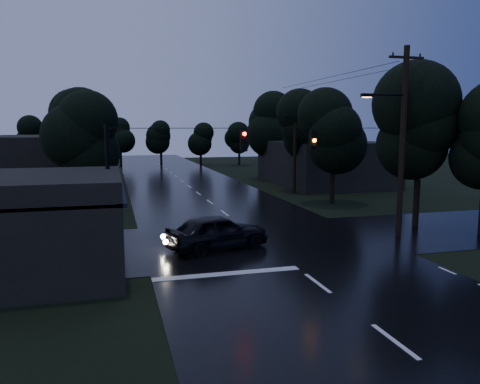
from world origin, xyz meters
name	(u,v)px	position (x,y,z in m)	size (l,w,h in m)	color
ground	(394,342)	(0.00, 0.00, 0.00)	(160.00, 160.00, 0.00)	black
main_road	(198,194)	(0.00, 30.00, 0.00)	(12.00, 120.00, 0.02)	black
cross_street	(261,241)	(0.00, 12.00, 0.00)	(60.00, 9.00, 0.02)	black
building_far_right	(324,163)	(14.00, 34.00, 2.20)	(10.00, 14.00, 4.40)	black
building_far_left	(43,161)	(-14.00, 40.00, 2.50)	(10.00, 16.00, 5.00)	black
utility_pole_main	(401,138)	(7.41, 11.00, 5.26)	(3.50, 0.30, 10.00)	black
utility_pole_far	(295,150)	(8.30, 28.00, 3.88)	(2.00, 0.30, 7.50)	black
anchor_pole_left	(109,191)	(-7.50, 11.00, 3.00)	(0.18, 0.18, 6.00)	black
span_signals	(278,140)	(0.56, 10.99, 5.24)	(15.00, 0.37, 1.12)	black
tree_corner_near	(420,125)	(10.00, 13.00, 5.99)	(4.48, 4.48, 9.44)	black
tree_left_a	(84,136)	(-9.00, 22.00, 5.24)	(3.92, 3.92, 8.26)	black
tree_left_b	(82,130)	(-9.60, 30.00, 5.62)	(4.20, 4.20, 8.85)	black
tree_left_c	(81,126)	(-10.20, 40.00, 5.99)	(4.48, 4.48, 9.44)	black
tree_right_a	(334,130)	(9.00, 22.00, 5.62)	(4.20, 4.20, 8.85)	black
tree_right_b	(300,126)	(9.60, 30.00, 5.99)	(4.48, 4.48, 9.44)	black
tree_right_c	(271,123)	(10.20, 40.00, 6.37)	(4.76, 4.76, 10.03)	black
car	(217,232)	(-2.53, 10.94, 0.85)	(2.01, 5.00, 1.70)	black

